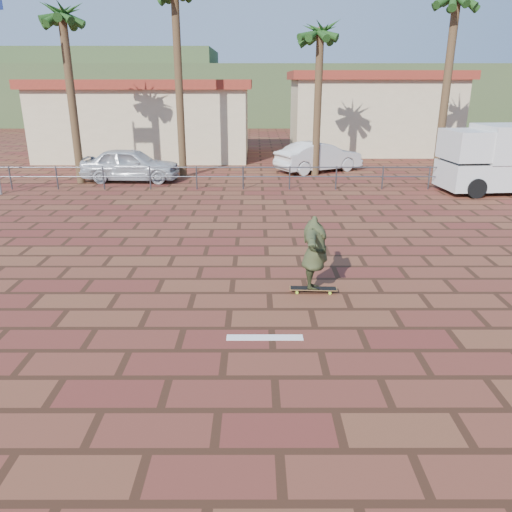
# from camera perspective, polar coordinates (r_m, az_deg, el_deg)

# --- Properties ---
(ground) EXTENTS (120.00, 120.00, 0.00)m
(ground) POSITION_cam_1_polar(r_m,az_deg,el_deg) (10.32, -3.02, -6.10)
(ground) COLOR brown
(ground) RESTS_ON ground
(paint_stripe) EXTENTS (1.40, 0.22, 0.01)m
(paint_stripe) POSITION_cam_1_polar(r_m,az_deg,el_deg) (9.24, 1.01, -9.30)
(paint_stripe) COLOR white
(paint_stripe) RESTS_ON ground
(guardrail) EXTENTS (24.06, 0.06, 1.00)m
(guardrail) POSITION_cam_1_polar(r_m,az_deg,el_deg) (21.64, -1.49, 9.39)
(guardrail) COLOR #47494F
(guardrail) RESTS_ON ground
(palm_far_left) EXTENTS (2.40, 2.40, 8.25)m
(palm_far_left) POSITION_cam_1_polar(r_m,az_deg,el_deg) (24.29, -21.26, 23.86)
(palm_far_left) COLOR brown
(palm_far_left) RESTS_ON ground
(palm_center) EXTENTS (2.40, 2.40, 7.75)m
(palm_center) POSITION_cam_1_polar(r_m,az_deg,el_deg) (25.06, 7.37, 23.66)
(palm_center) COLOR brown
(palm_center) RESTS_ON ground
(palm_right) EXTENTS (2.40, 2.40, 9.05)m
(palm_right) POSITION_cam_1_polar(r_m,az_deg,el_deg) (24.99, 21.96, 25.37)
(palm_right) COLOR brown
(palm_right) RESTS_ON ground
(building_west) EXTENTS (12.60, 7.60, 4.50)m
(building_west) POSITION_cam_1_polar(r_m,az_deg,el_deg) (32.05, -12.25, 15.12)
(building_west) COLOR beige
(building_west) RESTS_ON ground
(building_east) EXTENTS (10.60, 6.60, 5.00)m
(building_east) POSITION_cam_1_polar(r_m,az_deg,el_deg) (34.18, 13.06, 15.74)
(building_east) COLOR beige
(building_east) RESTS_ON ground
(hill_front) EXTENTS (70.00, 18.00, 6.00)m
(hill_front) POSITION_cam_1_polar(r_m,az_deg,el_deg) (59.32, -0.61, 18.01)
(hill_front) COLOR #384C28
(hill_front) RESTS_ON ground
(hill_back) EXTENTS (35.00, 14.00, 8.00)m
(hill_back) POSITION_cam_1_polar(r_m,az_deg,el_deg) (69.08, -20.11, 17.94)
(hill_back) COLOR #384C28
(hill_back) RESTS_ON ground
(longboard) EXTENTS (1.06, 0.28, 0.10)m
(longboard) POSITION_cam_1_polar(r_m,az_deg,el_deg) (11.14, 6.56, -3.75)
(longboard) COLOR olive
(longboard) RESTS_ON ground
(skateboarder) EXTENTS (0.76, 2.07, 1.65)m
(skateboarder) POSITION_cam_1_polar(r_m,az_deg,el_deg) (10.84, 6.73, 0.36)
(skateboarder) COLOR #343A1F
(skateboarder) RESTS_ON longboard
(campervan) EXTENTS (5.50, 2.74, 2.76)m
(campervan) POSITION_cam_1_polar(r_m,az_deg,el_deg) (23.50, 26.95, 10.04)
(campervan) COLOR silver
(campervan) RESTS_ON ground
(car_silver) EXTENTS (4.56, 2.02, 1.53)m
(car_silver) POSITION_cam_1_polar(r_m,az_deg,el_deg) (24.22, -14.13, 10.10)
(car_silver) COLOR #B7BBBE
(car_silver) RESTS_ON ground
(car_white) EXTENTS (4.75, 3.56, 1.50)m
(car_white) POSITION_cam_1_polar(r_m,az_deg,el_deg) (26.27, 7.19, 11.18)
(car_white) COLOR silver
(car_white) RESTS_ON ground
(street_sign) EXTENTS (0.50, 0.15, 2.46)m
(street_sign) POSITION_cam_1_polar(r_m,az_deg,el_deg) (23.19, 25.23, 10.87)
(street_sign) COLOR gray
(street_sign) RESTS_ON ground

